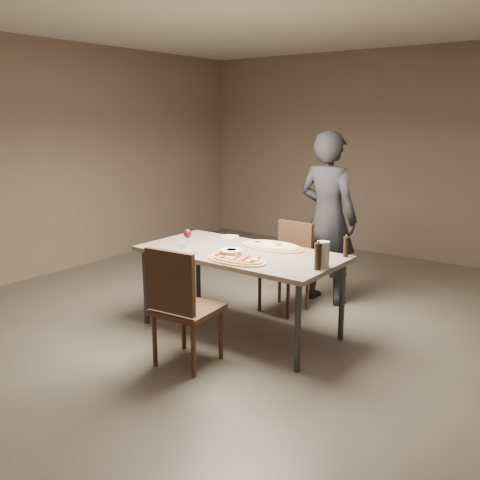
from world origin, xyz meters
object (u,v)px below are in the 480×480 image
Objects in this scene: dining_table at (240,257)px; ham_pizza at (273,246)px; zucchini_pizza at (237,259)px; bread_basket at (231,252)px; pepper_mill_left at (346,246)px; chair_far at (289,261)px; carafe at (323,254)px; diner at (328,218)px; chair_near at (180,301)px.

dining_table is 2.89× the size of ham_pizza.
bread_basket reaches higher than zucchini_pizza.
pepper_mill_left is 0.95m from chair_far.
zucchini_pizza is 0.62× the size of chair_far.
zucchini_pizza is 0.93m from pepper_mill_left.
zucchini_pizza is at bearing -134.63° from pepper_mill_left.
bread_basket is at bearing 157.00° from zucchini_pizza.
carafe is (0.00, -0.41, 0.01)m from pepper_mill_left.
bread_basket is at bearing 94.23° from chair_far.
diner is at bearing 98.82° from zucchini_pizza.
carafe is at bearing 137.76° from chair_far.
diner is (0.16, 1.41, 0.10)m from bread_basket.
pepper_mill_left reaches higher than zucchini_pizza.
dining_table is at bearing 178.24° from carafe.
chair_near reaches higher than zucchini_pizza.
zucchini_pizza is at bearing 72.41° from chair_near.
carafe reaches higher than zucchini_pizza.
pepper_mill_left is 0.91× the size of carafe.
carafe and chair_near have the same top height.
carafe is 1.16m from chair_near.
chair_near reaches higher than dining_table.
ham_pizza is 0.71× the size of chair_far.
chair_near is (0.06, -0.84, -0.16)m from dining_table.
ham_pizza is at bearing 102.13° from zucchini_pizza.
carafe reaches higher than chair_far.
bread_basket reaches higher than dining_table.
dining_table is 1.88× the size of chair_near.
pepper_mill_left is at bearing 1.92° from ham_pizza.
ham_pizza is at bearing 90.27° from diner.
pepper_mill_left is at bearing 55.82° from zucchini_pizza.
pepper_mill_left reaches higher than bread_basket.
bread_basket is at bearing 84.56° from chair_near.
dining_table is at bearing -155.40° from pepper_mill_left.
ham_pizza is at bearing 107.30° from chair_far.
diner is at bearing -110.38° from chair_far.
pepper_mill_left is 0.20× the size of chair_near.
bread_basket is at bearing -143.08° from pepper_mill_left.
zucchini_pizza is at bearing -95.38° from ham_pizza.
dining_table is 9.35× the size of bread_basket.
ham_pizza is 0.65× the size of chair_near.
chair_far reaches higher than bread_basket.
zucchini_pizza reaches higher than ham_pizza.
chair_far is at bearing 97.43° from ham_pizza.
chair_far is (-0.02, 0.97, -0.30)m from bread_basket.
diner is at bearing 116.26° from carafe.
diner reaches higher than bread_basket.
dining_table is 0.33m from ham_pizza.
carafe is (0.83, -0.03, 0.16)m from dining_table.
pepper_mill_left reaches higher than dining_table.
diner reaches higher than dining_table.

